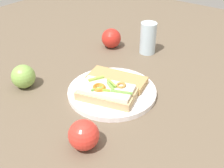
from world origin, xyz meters
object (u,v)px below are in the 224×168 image
sandwich (107,92)px  apple_0 (23,76)px  bread_slice_side (117,80)px  apple_2 (84,135)px  apple_1 (111,38)px  plate (112,92)px  drinking_glass (148,38)px

sandwich → apple_0: bearing=3.6°
bread_slice_side → apple_2: (-0.09, 0.25, 0.01)m
sandwich → apple_0: apple_0 is taller
apple_2 → sandwich: bearing=-68.9°
apple_1 → apple_2: bearing=120.2°
plate → drinking_glass: (0.06, -0.30, 0.05)m
sandwich → plate: bearing=-90.1°
apple_0 → apple_1: 0.39m
sandwich → bread_slice_side: (0.02, -0.08, -0.01)m
drinking_glass → apple_0: bearing=67.1°
plate → sandwich: (-0.01, 0.04, 0.03)m
sandwich → apple_2: (-0.07, 0.17, 0.00)m
plate → sandwich: sandwich is taller
apple_1 → plate: bearing=127.3°
apple_2 → apple_0: bearing=-14.3°
drinking_glass → plate: bearing=100.9°
bread_slice_side → apple_0: (0.23, 0.17, 0.01)m
plate → apple_1: bearing=-52.7°
sandwich → bread_slice_side: sandwich is taller
apple_2 → bread_slice_side: bearing=-70.6°
apple_1 → sandwich: bearing=124.8°
plate → drinking_glass: bearing=-79.1°
plate → apple_2: apple_2 is taller
apple_1 → apple_2: 0.55m
plate → apple_1: size_ratio=3.47×
apple_1 → drinking_glass: (-0.14, -0.05, 0.02)m
bread_slice_side → drinking_glass: bearing=-92.0°
apple_0 → drinking_glass: 0.47m
plate → sandwich: size_ratio=1.47×
plate → sandwich: 0.05m
sandwich → apple_1: (0.21, -0.30, 0.00)m
apple_0 → apple_1: (-0.05, -0.39, 0.00)m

